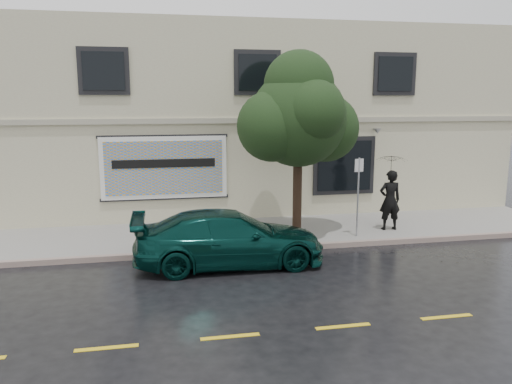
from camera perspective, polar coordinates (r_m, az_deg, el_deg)
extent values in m
plane|color=black|center=(13.18, 4.42, -8.59)|extent=(90.00, 90.00, 0.00)
cube|color=gray|center=(16.17, 1.34, -4.64)|extent=(20.00, 3.50, 0.15)
cube|color=gray|center=(14.54, 2.84, -6.42)|extent=(20.00, 0.18, 0.16)
cube|color=gold|center=(10.10, 9.92, -14.88)|extent=(19.00, 0.12, 0.01)
cube|color=beige|center=(21.27, -2.00, 8.37)|extent=(20.00, 8.00, 7.00)
cube|color=#9E9984|center=(17.29, 0.15, 8.19)|extent=(20.00, 0.12, 0.18)
cube|color=black|center=(18.33, 10.02, 2.99)|extent=(2.30, 0.10, 2.10)
cube|color=black|center=(18.28, 10.09, 2.96)|extent=(2.00, 0.05, 1.80)
cube|color=black|center=(16.98, -17.04, 13.10)|extent=(1.30, 0.05, 1.20)
cube|color=black|center=(17.24, 0.20, 13.50)|extent=(1.30, 0.05, 1.20)
cube|color=black|center=(18.87, 15.65, 12.87)|extent=(1.30, 0.05, 1.20)
cube|color=white|center=(17.07, -10.44, 2.76)|extent=(4.20, 0.06, 2.10)
cube|color=gold|center=(17.03, -10.43, 2.74)|extent=(3.90, 0.04, 1.80)
cube|color=black|center=(17.27, -10.32, -0.68)|extent=(4.30, 0.10, 0.10)
cube|color=black|center=(16.99, -10.56, 6.28)|extent=(4.30, 0.10, 0.10)
cube|color=black|center=(16.98, -10.45, 3.23)|extent=(3.40, 0.02, 0.28)
imported|color=#072F2A|center=(13.16, -3.06, -5.30)|extent=(4.98, 2.22, 1.45)
imported|color=black|center=(16.61, 15.05, -0.89)|extent=(0.73, 0.50, 1.94)
imported|color=black|center=(16.40, 15.27, 3.72)|extent=(1.04, 1.04, 0.75)
cylinder|color=#322016|center=(15.31, 4.73, -0.37)|extent=(0.28, 0.28, 2.54)
sphere|color=black|center=(15.05, 4.87, 8.39)|extent=(2.89, 2.89, 2.89)
cylinder|color=white|center=(15.51, -3.77, -4.90)|extent=(0.28, 0.28, 0.07)
cylinder|color=white|center=(15.43, -3.79, -3.86)|extent=(0.20, 0.20, 0.51)
sphere|color=white|center=(15.37, -3.80, -2.82)|extent=(0.20, 0.20, 0.20)
cylinder|color=white|center=(15.43, -3.79, -3.78)|extent=(0.29, 0.09, 0.09)
cylinder|color=#989AA0|center=(15.50, 11.57, -0.61)|extent=(0.05, 0.05, 2.44)
cube|color=silver|center=(15.34, 11.70, 3.01)|extent=(0.30, 0.08, 0.39)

